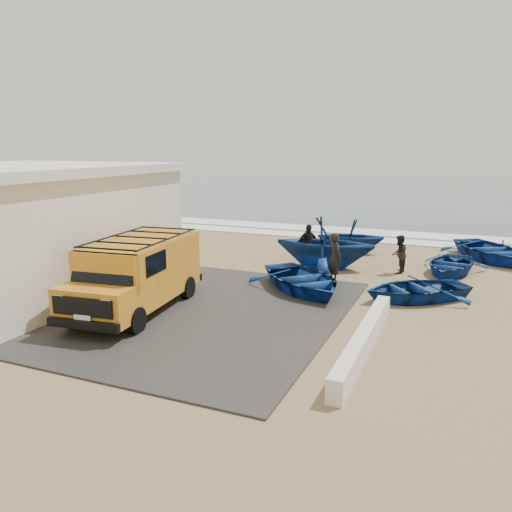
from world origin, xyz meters
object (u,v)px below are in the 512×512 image
(van, at_px, (137,272))
(fisherman_front, at_px, (335,257))
(boat_mid_right, at_px, (450,265))
(boat_far_left, at_px, (350,236))
(building, at_px, (16,227))
(boat_near_right, at_px, (416,289))
(boat_far_right, at_px, (490,250))
(fisherman_middle, at_px, (399,254))
(boat_mid_left, at_px, (325,243))
(parapet, at_px, (364,339))
(boat_near_left, at_px, (302,279))
(fisherman_back, at_px, (308,244))

(van, bearing_deg, fisherman_front, 43.76)
(boat_mid_right, relative_size, boat_far_left, 1.13)
(building, height_order, boat_mid_right, building)
(boat_near_right, bearing_deg, boat_far_right, 124.97)
(boat_far_left, distance_m, boat_far_right, 6.09)
(boat_near_right, bearing_deg, fisherman_middle, 159.11)
(boat_far_left, height_order, fisherman_front, fisherman_front)
(boat_far_left, bearing_deg, van, -31.60)
(boat_far_left, bearing_deg, boat_far_right, 87.83)
(building, distance_m, boat_mid_left, 11.66)
(van, xyz_separation_m, boat_far_left, (4.11, 10.88, -0.40))
(boat_near_right, height_order, fisherman_front, fisherman_front)
(fisherman_front, bearing_deg, boat_far_right, -86.33)
(boat_mid_left, xyz_separation_m, boat_mid_right, (4.82, 1.06, -0.70))
(van, bearing_deg, fisherman_middle, 43.12)
(parapet, xyz_separation_m, fisherman_front, (-2.28, 6.01, 0.64))
(van, xyz_separation_m, boat_mid_left, (3.79, 7.52, -0.15))
(boat_near_left, bearing_deg, boat_far_right, 7.95)
(boat_far_right, relative_size, fisherman_back, 2.59)
(parapet, height_order, fisherman_middle, fisherman_middle)
(fisherman_middle, bearing_deg, boat_mid_right, 116.40)
(fisherman_middle, bearing_deg, fisherman_front, -36.99)
(parapet, bearing_deg, building, 175.42)
(boat_near_right, bearing_deg, boat_mid_right, 130.81)
(van, bearing_deg, boat_mid_left, 56.92)
(parapet, distance_m, fisherman_back, 9.34)
(boat_mid_right, relative_size, fisherman_back, 2.04)
(boat_near_right, distance_m, fisherman_front, 3.29)
(building, height_order, boat_near_right, building)
(fisherman_middle, bearing_deg, boat_near_right, 21.24)
(boat_near_left, bearing_deg, fisherman_front, 23.76)
(parapet, xyz_separation_m, boat_far_left, (-2.86, 11.28, 0.53))
(parapet, height_order, fisherman_front, fisherman_front)
(parapet, bearing_deg, boat_near_right, 81.27)
(van, xyz_separation_m, fisherman_middle, (6.71, 7.84, -0.45))
(building, relative_size, fisherman_back, 5.49)
(boat_mid_right, xyz_separation_m, fisherman_back, (-5.69, -0.59, 0.50))
(parapet, xyz_separation_m, boat_mid_left, (-3.18, 7.92, 0.79))
(boat_near_left, xyz_separation_m, boat_far_left, (0.11, 7.00, 0.38))
(boat_near_right, bearing_deg, building, -110.94)
(boat_far_left, bearing_deg, building, -54.07)
(building, xyz_separation_m, fisherman_front, (10.22, 5.01, -1.25))
(parapet, relative_size, van, 1.10)
(van, relative_size, boat_far_right, 1.23)
(fisherman_front, bearing_deg, parapet, 155.65)
(boat_mid_left, bearing_deg, boat_near_right, -133.49)
(fisherman_front, bearing_deg, boat_far_left, -38.86)
(boat_far_right, xyz_separation_m, fisherman_back, (-7.19, -3.81, 0.40))
(boat_near_left, height_order, boat_mid_right, boat_near_left)
(boat_near_left, xyz_separation_m, fisherman_front, (0.69, 1.72, 0.49))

